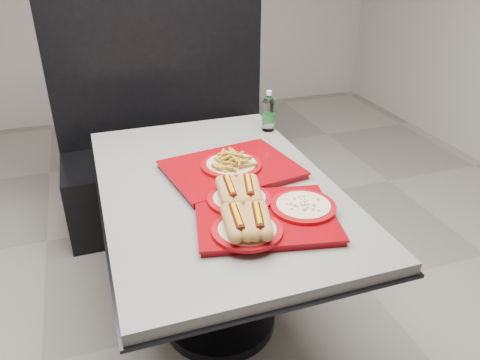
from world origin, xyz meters
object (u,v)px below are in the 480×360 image
object	(u,v)px
booth_bench	(169,154)
tray_near	(260,211)
tray_far	(231,167)
water_bottle	(269,113)
diner_table	(217,218)

from	to	relation	value
booth_bench	tray_near	world-z (taller)	booth_bench
tray_near	tray_far	bearing A→B (deg)	86.98
tray_far	water_bottle	world-z (taller)	water_bottle
booth_bench	tray_far	distance (m)	1.10
diner_table	tray_near	world-z (taller)	tray_near
tray_near	water_bottle	world-z (taller)	water_bottle
booth_bench	water_bottle	distance (m)	0.87
diner_table	water_bottle	distance (m)	0.67
booth_bench	tray_far	world-z (taller)	booth_bench
booth_bench	tray_far	xyz separation A→B (m)	(0.09, -1.03, 0.38)
water_bottle	tray_far	bearing A→B (deg)	-129.26
tray_near	water_bottle	xyz separation A→B (m)	(0.34, 0.78, 0.05)
tray_far	diner_table	bearing A→B (deg)	-143.12
diner_table	tray_far	xyz separation A→B (m)	(0.09, 0.06, 0.20)
tray_near	diner_table	bearing A→B (deg)	101.59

